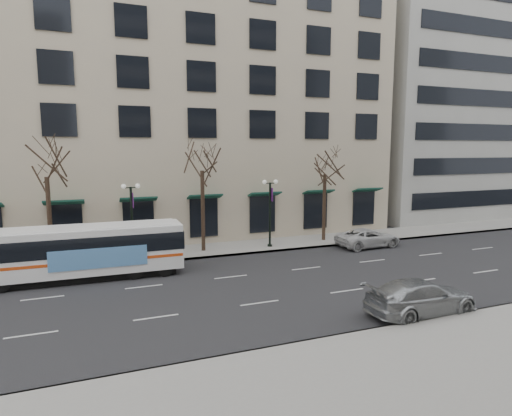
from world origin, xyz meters
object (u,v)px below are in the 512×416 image
city_bus (83,250)px  white_pickup (368,238)px  tree_far_right (325,162)px  tree_far_left (46,162)px  tree_far_mid (202,157)px  lamp_post_right (270,210)px  silver_car (421,297)px  lamp_post_left (132,218)px

city_bus → white_pickup: bearing=3.6°
tree_far_right → white_pickup: bearing=-51.9°
tree_far_right → city_bus: (-18.05, -3.79, -4.73)m
tree_far_right → city_bus: 19.04m
tree_far_left → white_pickup: bearing=-7.3°
tree_far_mid → lamp_post_right: bearing=-6.8°
tree_far_right → lamp_post_right: bearing=-173.1°
city_bus → white_pickup: city_bus is taller
tree_far_right → lamp_post_right: tree_far_right is taller
tree_far_right → white_pickup: (2.25, -2.87, -5.71)m
city_bus → white_pickup: 20.35m
tree_far_right → silver_car: bearing=-103.5°
tree_far_mid → city_bus: bearing=-154.8°
city_bus → white_pickup: size_ratio=2.25×
lamp_post_right → white_pickup: lamp_post_right is taller
tree_far_left → tree_far_mid: 10.00m
tree_far_left → silver_car: size_ratio=1.53×
lamp_post_left → lamp_post_right: bearing=0.0°
tree_far_left → city_bus: bearing=-62.8°
tree_far_left → lamp_post_right: (15.01, -0.60, -3.75)m
tree_far_mid → lamp_post_right: (5.01, -0.60, -3.96)m
tree_far_mid → lamp_post_left: bearing=-173.1°
lamp_post_left → tree_far_mid: bearing=6.9°
city_bus → silver_car: (14.44, -11.21, -0.90)m
tree_far_mid → white_pickup: bearing=-13.2°
tree_far_mid → silver_car: 17.41m
tree_far_left → white_pickup: (22.25, -2.87, -5.99)m
tree_far_right → lamp_post_right: size_ratio=1.55×
tree_far_left → lamp_post_right: size_ratio=1.60×
silver_car → white_pickup: 13.47m
lamp_post_left → tree_far_right: bearing=2.3°
tree_far_left → tree_far_right: size_ratio=1.03×
tree_far_left → lamp_post_right: 15.48m
tree_far_right → silver_car: size_ratio=1.48×
tree_far_mid → city_bus: 10.32m
tree_far_mid → tree_far_right: 10.01m
lamp_post_right → white_pickup: size_ratio=1.02×
silver_car → lamp_post_right: bearing=4.3°
lamp_post_right → white_pickup: (7.24, -2.27, -2.24)m
city_bus → lamp_post_right: bearing=14.7°
silver_car → tree_far_left: bearing=46.3°
tree_far_mid → lamp_post_right: tree_far_mid is taller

